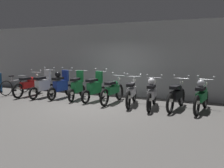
% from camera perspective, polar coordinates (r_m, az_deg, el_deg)
% --- Properties ---
extents(ground_plane, '(80.00, 80.00, 0.00)m').
position_cam_1_polar(ground_plane, '(8.96, -4.41, -5.17)').
color(ground_plane, '#565451').
extents(back_wall, '(16.00, 0.30, 3.22)m').
position_cam_1_polar(back_wall, '(11.12, 2.15, 5.69)').
color(back_wall, '#9EA0A3').
rests_on(back_wall, ground).
extents(motorbike_slot_0, '(0.59, 1.95, 1.15)m').
position_cam_1_polar(motorbike_slot_0, '(11.53, -18.77, -0.20)').
color(motorbike_slot_0, black).
rests_on(motorbike_slot_0, ground).
extents(motorbike_slot_1, '(0.59, 1.68, 1.29)m').
position_cam_1_polar(motorbike_slot_1, '(11.00, -15.70, -0.26)').
color(motorbike_slot_1, black).
rests_on(motorbike_slot_1, ground).
extents(motorbike_slot_2, '(0.59, 1.68, 1.29)m').
position_cam_1_polar(motorbike_slot_2, '(10.63, -11.79, -0.18)').
color(motorbike_slot_2, black).
rests_on(motorbike_slot_2, ground).
extents(motorbike_slot_3, '(0.56, 1.67, 1.18)m').
position_cam_1_polar(motorbike_slot_3, '(10.21, -8.06, -0.66)').
color(motorbike_slot_3, black).
rests_on(motorbike_slot_3, ground).
extents(motorbike_slot_4, '(0.59, 1.68, 1.29)m').
position_cam_1_polar(motorbike_slot_4, '(9.80, -4.00, -0.92)').
color(motorbike_slot_4, black).
rests_on(motorbike_slot_4, ground).
extents(motorbike_slot_5, '(0.59, 1.95, 1.15)m').
position_cam_1_polar(motorbike_slot_5, '(9.41, 0.17, -1.47)').
color(motorbike_slot_5, black).
rests_on(motorbike_slot_5, ground).
extents(motorbike_slot_6, '(0.61, 1.93, 1.15)m').
position_cam_1_polar(motorbike_slot_6, '(9.04, 4.57, -1.88)').
color(motorbike_slot_6, black).
rests_on(motorbike_slot_6, ground).
extents(motorbike_slot_7, '(0.59, 1.94, 1.15)m').
position_cam_1_polar(motorbike_slot_7, '(8.65, 9.27, -2.15)').
color(motorbike_slot_7, black).
rests_on(motorbike_slot_7, ground).
extents(motorbike_slot_8, '(0.59, 1.95, 1.15)m').
position_cam_1_polar(motorbike_slot_8, '(8.66, 14.78, -2.52)').
color(motorbike_slot_8, black).
rests_on(motorbike_slot_8, ground).
extents(motorbike_slot_9, '(0.59, 1.95, 1.15)m').
position_cam_1_polar(motorbike_slot_9, '(8.57, 20.11, -2.60)').
color(motorbike_slot_9, black).
rests_on(motorbike_slot_9, ground).
extents(bicycle, '(0.50, 1.73, 0.89)m').
position_cam_1_polar(bicycle, '(12.29, -21.50, -0.49)').
color(bicycle, black).
rests_on(bicycle, ground).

